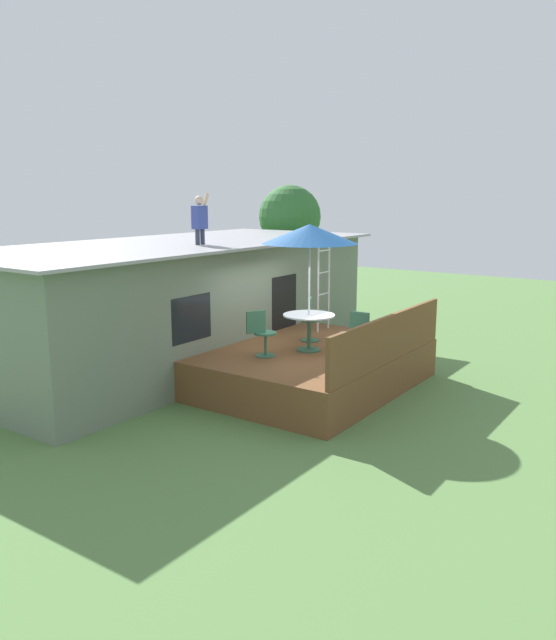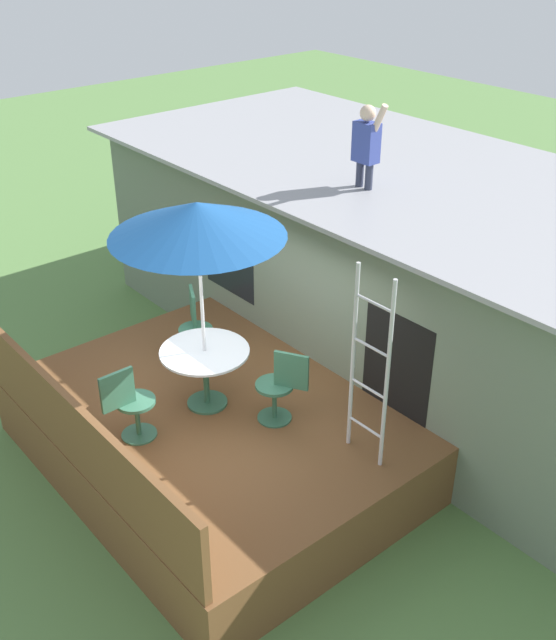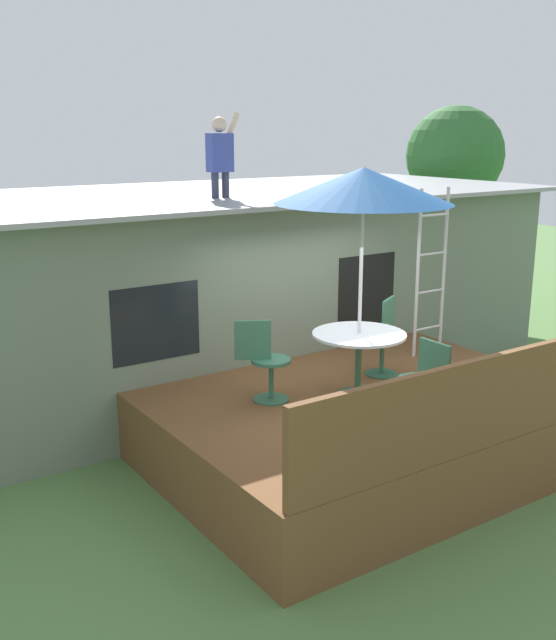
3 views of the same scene
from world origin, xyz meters
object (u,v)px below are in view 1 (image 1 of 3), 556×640
Objects in this scene: patio_umbrella at (310,234)px; patio_chair_right at (310,319)px; patio_chair_left at (262,334)px; patio_table at (309,322)px; backyard_tree at (290,218)px; step_ladder at (324,283)px; patio_chair_near at (353,335)px; person_figure at (200,216)px.

patio_umbrella reaches higher than patio_chair_right.
patio_umbrella is 2.16m from patio_chair_left.
backyard_tree is at bearing 36.53° from patio_table.
patio_umbrella is 1.15× the size of step_ladder.
patio_table is 2.07m from step_ladder.
patio_chair_near is at bearing -30.37° from patio_chair_left.
backyard_tree is at bearing 36.53° from patio_umbrella.
step_ladder is 1.98× the size of person_figure.
patio_chair_left is (-0.93, 0.49, -0.13)m from patio_table.
person_figure is at bearing 93.82° from patio_table.
patio_table is 8.53m from backyard_tree.
patio_chair_right is at bearing 27.01° from patio_chair_left.
patio_chair_left is 1.73m from patio_chair_right.
patio_umbrella is at bearing 0.00° from patio_chair_near.
step_ladder is 0.52× the size of backyard_tree.
backyard_tree is at bearing 40.88° from step_ladder.
backyard_tree is at bearing -172.69° from patio_chair_right.
patio_umbrella is 2.14m from patio_chair_near.
step_ladder is 2.64m from patio_chair_near.
patio_umbrella reaches higher than patio_chair_left.
patio_table is at bearing -0.00° from patio_chair_right.
step_ladder is (1.85, 0.77, 0.51)m from patio_table.
step_ladder is at bearing -43.55° from person_figure.
person_figure reaches higher than patio_umbrella.
patio_umbrella is 2.72m from person_figure.
backyard_tree reaches higher than step_ladder.
person_figure is 0.26× the size of backyard_tree.
person_figure is (-0.18, 2.70, 0.29)m from patio_umbrella.
patio_chair_left is at bearing -149.60° from backyard_tree.
patio_umbrella is 2.36m from step_ladder.
patio_chair_left is at bearing -108.71° from person_figure.
person_figure is (-0.18, 2.70, 2.05)m from patio_table.
step_ladder is 2.39× the size of patio_chair_right.
patio_chair_left is 1.00× the size of patio_chair_near.
person_figure reaches higher than patio_chair_left.
patio_table is at bearing 0.00° from patio_chair_near.
backyard_tree is (7.63, 4.48, 1.89)m from patio_chair_left.
backyard_tree is (6.70, 5.98, 1.89)m from patio_chair_near.
backyard_tree reaches higher than person_figure.
patio_chair_left is at bearing -174.33° from step_ladder.
backyard_tree is at bearing 58.28° from patio_chair_left.
backyard_tree is (6.71, 4.97, 0.00)m from patio_umbrella.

